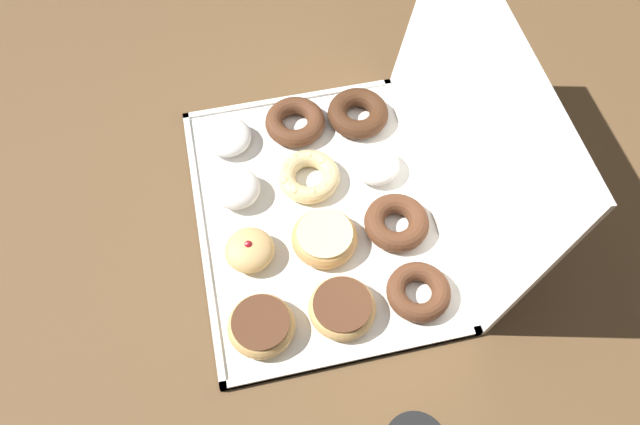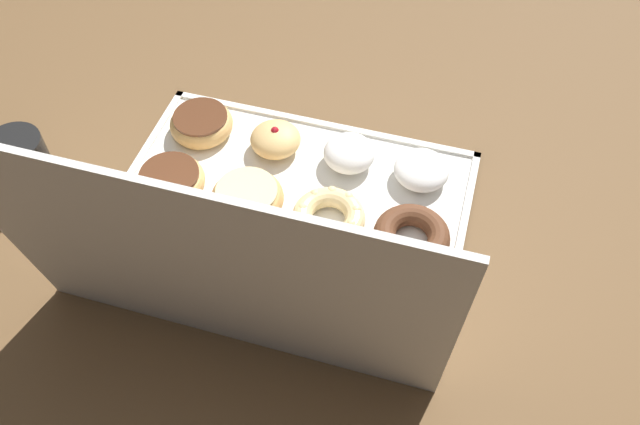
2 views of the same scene
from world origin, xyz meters
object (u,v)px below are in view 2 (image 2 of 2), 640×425
cruller_donut_5 (329,215)px  powdered_filled_donut_9 (302,283)px  glazed_ring_donut_6 (248,196)px  chocolate_cake_ring_donut_8 (389,304)px  donut_box (286,216)px  chocolate_cake_ring_donut_11 (136,245)px  chocolate_cake_ring_donut_4 (412,236)px  chocolate_frosted_donut_3 (201,123)px  powdered_filled_donut_0 (421,170)px  chocolate_cake_ring_donut_10 (219,266)px  powdered_filled_donut_1 (349,153)px  jelly_filled_donut_2 (276,139)px  chocolate_frosted_donut_7 (170,182)px  coffee_mug (20,160)px

cruller_donut_5 → powdered_filled_donut_9: powdered_filled_donut_9 is taller
glazed_ring_donut_6 → chocolate_cake_ring_donut_8: (-0.26, 0.13, -0.00)m
donut_box → chocolate_cake_ring_donut_11: size_ratio=5.20×
chocolate_cake_ring_donut_4 → chocolate_frosted_donut_3: bearing=-18.5°
powdered_filled_donut_0 → cruller_donut_5: bearing=47.2°
powdered_filled_donut_9 → chocolate_cake_ring_donut_10: bearing=2.3°
chocolate_frosted_donut_3 → chocolate_cake_ring_donut_10: size_ratio=0.95×
cruller_donut_5 → powdered_filled_donut_1: bearing=-89.0°
chocolate_cake_ring_donut_8 → chocolate_cake_ring_donut_10: (0.26, 0.01, -0.00)m
powdered_filled_donut_0 → chocolate_cake_ring_donut_8: bearing=90.9°
powdered_filled_donut_0 → jelly_filled_donut_2: (0.25, 0.00, 0.00)m
jelly_filled_donut_2 → chocolate_cake_ring_donut_4: bearing=153.5°
glazed_ring_donut_6 → chocolate_frosted_donut_7: size_ratio=1.04×
chocolate_cake_ring_donut_4 → chocolate_cake_ring_donut_10: bearing=26.9°
powdered_filled_donut_1 → chocolate_frosted_donut_7: powdered_filled_donut_1 is taller
chocolate_frosted_donut_3 → cruller_donut_5: 0.30m
powdered_filled_donut_1 → chocolate_frosted_donut_3: bearing=0.0°
powdered_filled_donut_0 → chocolate_cake_ring_donut_4: bearing=94.6°
donut_box → cruller_donut_5: bearing=-176.5°
powdered_filled_donut_1 → chocolate_cake_ring_donut_10: 0.30m
chocolate_cake_ring_donut_4 → chocolate_cake_ring_donut_8: 0.13m
powdered_filled_donut_9 → chocolate_cake_ring_donut_10: (0.13, 0.01, -0.00)m
chocolate_cake_ring_donut_4 → chocolate_cake_ring_donut_8: chocolate_cake_ring_donut_8 is taller
powdered_filled_donut_0 → coffee_mug: (0.64, 0.18, 0.02)m
donut_box → powdered_filled_donut_0: powdered_filled_donut_0 is taller
chocolate_frosted_donut_3 → chocolate_frosted_donut_7: bearing=90.8°
donut_box → chocolate_frosted_donut_3: size_ratio=5.10×
chocolate_frosted_donut_3 → chocolate_cake_ring_donut_10: (-0.14, 0.27, -0.00)m
chocolate_frosted_donut_3 → donut_box: bearing=145.8°
powdered_filled_donut_0 → coffee_mug: coffee_mug is taller
cruller_donut_5 → chocolate_frosted_donut_7: chocolate_frosted_donut_7 is taller
donut_box → chocolate_cake_ring_donut_4: (-0.20, -0.00, 0.02)m
jelly_filled_donut_2 → glazed_ring_donut_6: size_ratio=0.74×
powdered_filled_donut_0 → chocolate_cake_ring_donut_8: (-0.00, 0.26, -0.00)m
powdered_filled_donut_9 → chocolate_frosted_donut_7: bearing=-25.1°
glazed_ring_donut_6 → chocolate_cake_ring_donut_4: bearing=179.4°
chocolate_cake_ring_donut_8 → coffee_mug: bearing=-7.3°
chocolate_frosted_donut_3 → coffee_mug: 0.30m
cruller_donut_5 → chocolate_frosted_donut_7: (0.27, 0.01, 0.00)m
jelly_filled_donut_2 → coffee_mug: bearing=25.0°
cruller_donut_5 → glazed_ring_donut_6: bearing=0.3°
chocolate_cake_ring_donut_10 → chocolate_cake_ring_donut_8: bearing=-178.7°
chocolate_cake_ring_donut_11 → donut_box: bearing=-146.0°
cruller_donut_5 → coffee_mug: (0.51, 0.05, 0.02)m
powdered_filled_donut_9 → chocolate_cake_ring_donut_11: powdered_filled_donut_9 is taller
chocolate_frosted_donut_7 → powdered_filled_donut_0: bearing=-160.4°
cruller_donut_5 → glazed_ring_donut_6: (0.14, 0.00, 0.00)m
chocolate_cake_ring_donut_8 → chocolate_cake_ring_donut_10: size_ratio=1.04×
donut_box → powdered_filled_donut_1: size_ratio=6.49×
donut_box → glazed_ring_donut_6: bearing=-3.2°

